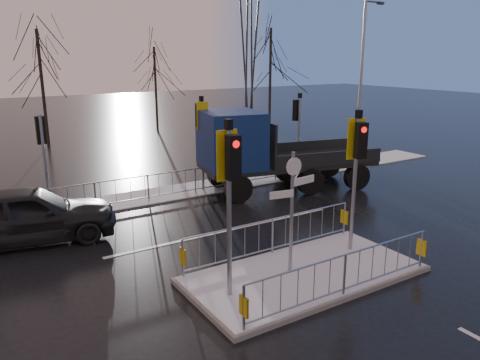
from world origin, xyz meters
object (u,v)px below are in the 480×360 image
car_far_lane (28,215)px  street_lamp_right (362,77)px  traffic_island (304,262)px  flatbed_truck (255,149)px

car_far_lane → street_lamp_right: 16.59m
car_far_lane → street_lamp_right: (16.04, 2.34, 3.54)m
traffic_island → flatbed_truck: 7.80m
traffic_island → car_far_lane: 8.24m
car_far_lane → street_lamp_right: street_lamp_right is taller
car_far_lane → flatbed_truck: size_ratio=0.66×
traffic_island → car_far_lane: (-5.45, 6.15, 0.46)m
traffic_island → flatbed_truck: traffic_island is taller
flatbed_truck → street_lamp_right: 7.97m
flatbed_truck → traffic_island: bearing=-114.7°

